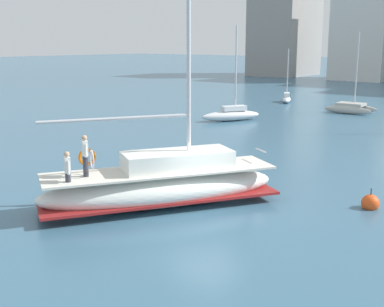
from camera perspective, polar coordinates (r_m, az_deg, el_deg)
The scene contains 6 objects.
ground_plane at distance 19.70m, azimuth 1.81°, elevation -6.55°, with size 400.00×400.00×0.00m, color #38607A.
main_sailboat at distance 20.18m, azimuth -3.37°, elevation -3.40°, with size 7.00×9.46×13.09m.
moored_sloop_far at distance 49.27m, azimuth 17.36°, elevation 5.00°, with size 4.44×2.26×7.30m.
moored_catamaran at distance 42.39m, azimuth 4.42°, elevation 4.43°, with size 3.62×5.13×7.70m.
moored_cutter_left at distance 56.50m, azimuth 10.55°, elevation 6.12°, with size 2.55×3.76×5.73m.
mooring_buoy at distance 21.23m, azimuth 19.33°, elevation -5.26°, with size 0.70×0.70×0.95m.
Camera 1 is at (11.19, -14.91, 6.38)m, focal length 47.62 mm.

